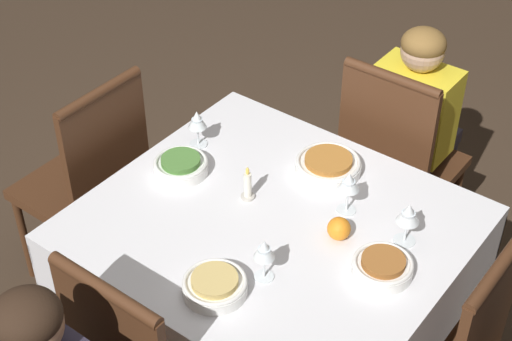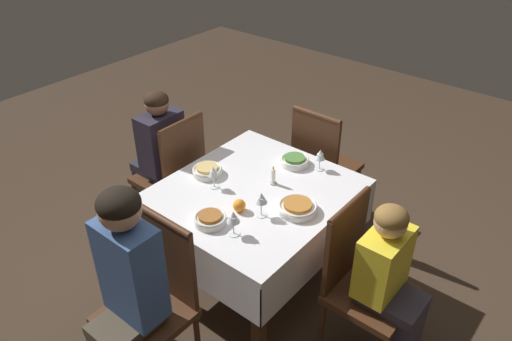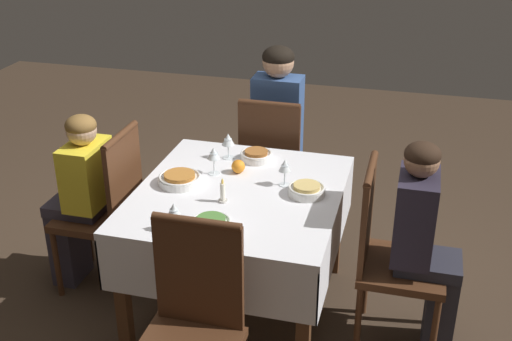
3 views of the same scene
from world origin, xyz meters
name	(u,v)px [view 3 (image 3 of 3)]	position (x,y,z in m)	size (l,w,h in m)	color
ground_plane	(240,308)	(0.00, 0.00, 0.00)	(8.00, 8.00, 0.00)	#3D2D21
dining_table	(239,208)	(0.00, 0.00, 0.62)	(1.12, 1.01, 0.72)	silver
chair_west	(273,162)	(-0.81, -0.02, 0.52)	(0.41, 0.41, 0.95)	#472816
chair_north	(388,251)	(0.04, 0.76, 0.52)	(0.41, 0.41, 0.95)	#472816
chair_south	(108,205)	(-0.03, -0.76, 0.52)	(0.41, 0.41, 0.95)	#472816
chair_east	(191,326)	(0.81, 0.03, 0.52)	(0.41, 0.41, 0.95)	#472816
person_adult_denim	(279,127)	(-0.96, -0.02, 0.69)	(0.34, 0.30, 1.23)	#4C4233
person_child_dark	(425,241)	(0.04, 0.92, 0.60)	(0.30, 0.33, 1.09)	#282833
person_child_yellow	(79,194)	(-0.03, -0.92, 0.56)	(0.30, 0.33, 1.03)	#383342
bowl_west	(256,155)	(-0.38, -0.01, 0.75)	(0.18, 0.18, 0.06)	white
wine_glass_west	(228,140)	(-0.37, -0.17, 0.83)	(0.07, 0.07, 0.15)	white
bowl_north	(307,190)	(-0.05, 0.33, 0.75)	(0.18, 0.18, 0.06)	white
wine_glass_north	(285,167)	(-0.12, 0.21, 0.82)	(0.06, 0.06, 0.14)	white
bowl_south	(179,179)	(0.00, -0.31, 0.75)	(0.22, 0.22, 0.06)	white
wine_glass_south	(214,154)	(-0.16, -0.18, 0.83)	(0.07, 0.07, 0.15)	white
bowl_east	(211,224)	(0.39, -0.02, 0.75)	(0.18, 0.18, 0.06)	white
wine_glass_east	(174,211)	(0.44, -0.17, 0.82)	(0.06, 0.06, 0.14)	white
candle_centerpiece	(223,194)	(0.13, -0.04, 0.76)	(0.04, 0.04, 0.12)	beige
orange_fruit	(238,166)	(-0.20, -0.06, 0.76)	(0.07, 0.07, 0.07)	orange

